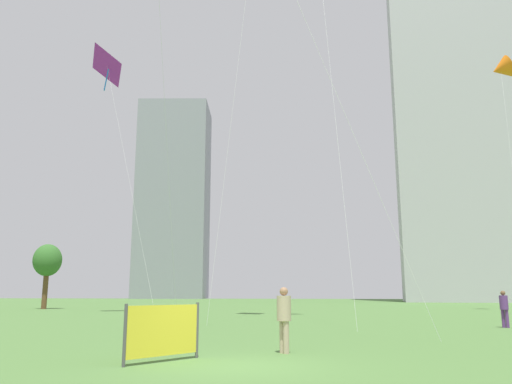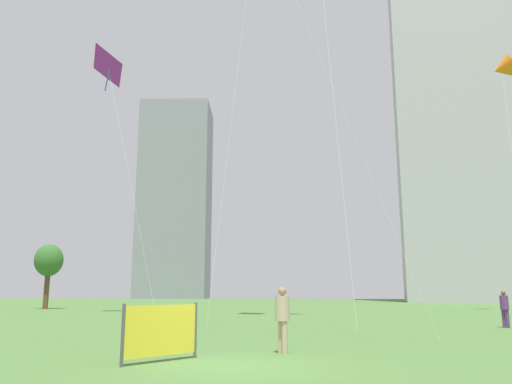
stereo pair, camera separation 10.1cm
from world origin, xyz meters
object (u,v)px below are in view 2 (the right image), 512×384
at_px(kite_flying_7, 108,67).
at_px(distant_highrise_0, 453,41).
at_px(event_banner, 162,331).
at_px(person_standing_4, 505,306).
at_px(distant_highrise_1, 176,200).
at_px(person_standing_2, 283,315).
at_px(park_tree_0, 49,261).
at_px(kite_flying_2, 502,68).

height_order(kite_flying_7, distant_highrise_0, distant_highrise_0).
height_order(kite_flying_7, event_banner, kite_flying_7).
relative_size(person_standing_4, distant_highrise_1, 0.03).
bearing_deg(person_standing_2, park_tree_0, -1.23).
bearing_deg(park_tree_0, person_standing_4, -30.66).
xyz_separation_m(person_standing_2, distant_highrise_1, (-50.16, 135.97, 29.39)).
bearing_deg(kite_flying_2, park_tree_0, 179.50).
xyz_separation_m(park_tree_0, distant_highrise_1, (-20.16, 99.87, 25.38)).
bearing_deg(distant_highrise_1, kite_flying_7, -83.32).
distance_m(person_standing_4, event_banner, 19.42).
distance_m(person_standing_4, kite_flying_7, 36.62).
distance_m(distant_highrise_0, distant_highrise_1, 92.29).
bearing_deg(kite_flying_7, person_standing_2, -52.97).
relative_size(person_standing_2, distant_highrise_0, 0.02).
bearing_deg(distant_highrise_1, distant_highrise_0, -40.90).
bearing_deg(person_standing_2, kite_flying_2, -67.65).
xyz_separation_m(person_standing_4, event_banner, (-12.36, -14.98, -0.28)).
height_order(person_standing_2, distant_highrise_1, distant_highrise_1).
bearing_deg(kite_flying_7, kite_flying_2, 17.22).
bearing_deg(distant_highrise_1, kite_flying_2, -65.03).
relative_size(park_tree_0, distant_highrise_1, 0.11).
xyz_separation_m(person_standing_2, park_tree_0, (-30.00, 36.09, 4.01)).
xyz_separation_m(kite_flying_2, distant_highrise_1, (-68.09, 100.29, 6.83)).
distance_m(person_standing_2, event_banner, 3.65).
distance_m(kite_flying_2, distant_highrise_0, 61.80).
height_order(kite_flying_2, distant_highrise_0, distant_highrise_0).
height_order(person_standing_4, event_banner, person_standing_4).
distance_m(kite_flying_7, park_tree_0, 23.24).
xyz_separation_m(person_standing_2, event_banner, (-2.78, -2.34, -0.31)).
distance_m(person_standing_2, kite_flying_7, 36.77).
bearing_deg(kite_flying_2, kite_flying_7, -162.78).
xyz_separation_m(person_standing_4, distant_highrise_1, (-59.75, 123.34, 29.42)).
relative_size(kite_flying_2, park_tree_0, 3.60).
bearing_deg(park_tree_0, kite_flying_7, -45.24).
relative_size(person_standing_2, distant_highrise_1, 0.03).
distance_m(kite_flying_7, event_banner, 37.29).
bearing_deg(person_standing_4, event_banner, 84.88).
height_order(person_standing_2, park_tree_0, park_tree_0).
height_order(kite_flying_7, park_tree_0, kite_flying_7).
xyz_separation_m(kite_flying_7, distant_highrise_0, (44.23, 64.64, 32.26)).
bearing_deg(distant_highrise_0, person_standing_2, -101.89).
xyz_separation_m(person_standing_4, distant_highrise_0, (16.24, 76.42, 52.72)).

